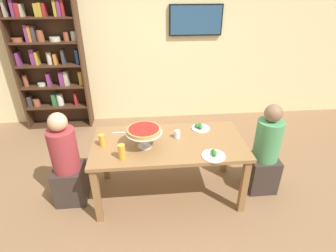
# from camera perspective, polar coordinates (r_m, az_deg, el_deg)

# --- Properties ---
(ground_plane) EXTENTS (12.00, 12.00, 0.00)m
(ground_plane) POSITION_cam_1_polar(r_m,az_deg,el_deg) (3.46, 0.16, -13.87)
(ground_plane) COLOR #846042
(rear_partition) EXTENTS (8.00, 0.12, 2.80)m
(rear_partition) POSITION_cam_1_polar(r_m,az_deg,el_deg) (4.84, -2.42, 17.38)
(rear_partition) COLOR beige
(rear_partition) RESTS_ON ground_plane
(dining_table) EXTENTS (1.71, 0.85, 0.74)m
(dining_table) POSITION_cam_1_polar(r_m,az_deg,el_deg) (3.06, 0.17, -4.85)
(dining_table) COLOR olive
(dining_table) RESTS_ON ground_plane
(bookshelf) EXTENTS (1.10, 0.30, 2.21)m
(bookshelf) POSITION_cam_1_polar(r_m,az_deg,el_deg) (4.95, -23.85, 12.46)
(bookshelf) COLOR #422819
(bookshelf) RESTS_ON ground_plane
(television) EXTENTS (0.89, 0.05, 0.49)m
(television) POSITION_cam_1_polar(r_m,az_deg,el_deg) (4.77, 5.95, 21.50)
(television) COLOR black
(diner_head_east) EXTENTS (0.34, 0.34, 1.15)m
(diner_head_east) POSITION_cam_1_polar(r_m,az_deg,el_deg) (3.44, 19.89, -5.84)
(diner_head_east) COLOR #382D28
(diner_head_east) RESTS_ON ground_plane
(diner_head_west) EXTENTS (0.34, 0.34, 1.15)m
(diner_head_west) POSITION_cam_1_polar(r_m,az_deg,el_deg) (3.27, -20.67, -7.92)
(diner_head_west) COLOR #382D28
(diner_head_west) RESTS_ON ground_plane
(deep_dish_pizza_stand) EXTENTS (0.39, 0.39, 0.23)m
(deep_dish_pizza_stand) POSITION_cam_1_polar(r_m,az_deg,el_deg) (2.84, -5.15, -1.16)
(deep_dish_pizza_stand) COLOR silver
(deep_dish_pizza_stand) RESTS_ON dining_table
(salad_plate_near_diner) EXTENTS (0.25, 0.25, 0.07)m
(salad_plate_near_diner) POSITION_cam_1_polar(r_m,az_deg,el_deg) (2.81, 9.69, -6.08)
(salad_plate_near_diner) COLOR white
(salad_plate_near_diner) RESTS_ON dining_table
(salad_plate_far_diner) EXTENTS (0.22, 0.22, 0.07)m
(salad_plate_far_diner) POSITION_cam_1_polar(r_m,az_deg,el_deg) (3.29, 6.81, -0.26)
(salad_plate_far_diner) COLOR white
(salad_plate_far_diner) RESTS_ON dining_table
(beer_glass_amber_tall) EXTENTS (0.07, 0.07, 0.16)m
(beer_glass_amber_tall) POSITION_cam_1_polar(r_m,az_deg,el_deg) (2.74, -9.82, -5.42)
(beer_glass_amber_tall) COLOR gold
(beer_glass_amber_tall) RESTS_ON dining_table
(beer_glass_amber_short) EXTENTS (0.07, 0.07, 0.14)m
(beer_glass_amber_short) POSITION_cam_1_polar(r_m,az_deg,el_deg) (3.00, -13.82, -2.96)
(beer_glass_amber_short) COLOR gold
(beer_glass_amber_short) RESTS_ON dining_table
(water_glass_clear_near) EXTENTS (0.07, 0.07, 0.09)m
(water_glass_clear_near) POSITION_cam_1_polar(r_m,az_deg,el_deg) (3.07, 1.96, -1.79)
(water_glass_clear_near) COLOR white
(water_glass_clear_near) RESTS_ON dining_table
(cutlery_fork_near) EXTENTS (0.18, 0.02, 0.00)m
(cutlery_fork_near) POSITION_cam_1_polar(r_m,az_deg,el_deg) (3.24, -10.20, -1.36)
(cutlery_fork_near) COLOR silver
(cutlery_fork_near) RESTS_ON dining_table
(cutlery_knife_near) EXTENTS (0.17, 0.08, 0.00)m
(cutlery_knife_near) POSITION_cam_1_polar(r_m,az_deg,el_deg) (3.22, -5.33, -1.18)
(cutlery_knife_near) COLOR silver
(cutlery_knife_near) RESTS_ON dining_table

